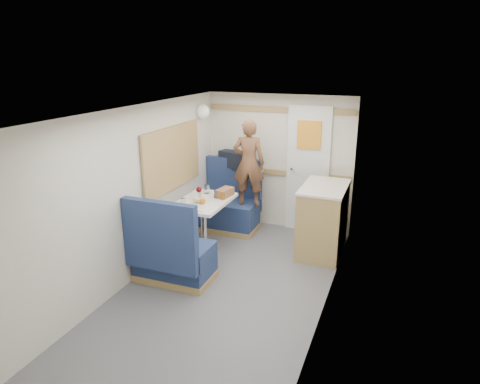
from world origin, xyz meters
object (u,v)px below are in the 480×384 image
at_px(tumbler_mid, 207,189).
at_px(bread_loaf, 225,193).
at_px(beer_glass, 223,196).
at_px(wine_glass, 199,190).
at_px(orange_fruit, 203,201).
at_px(tumbler_right, 216,194).
at_px(tumbler_left, 183,202).
at_px(dinette_table, 204,211).
at_px(bench_far, 229,209).
at_px(pepper_grinder, 216,194).
at_px(bench_near, 172,257).
at_px(dome_light, 202,112).
at_px(duffel_bag, 236,159).
at_px(person, 249,163).
at_px(salt_grinder, 201,196).
at_px(cheese_block, 198,200).
at_px(tray, 205,207).
at_px(galley_counter, 323,219).

bearing_deg(tumbler_mid, bread_loaf, -10.20).
bearing_deg(beer_glass, tumbler_mid, 149.89).
relative_size(wine_glass, beer_glass, 1.84).
relative_size(orange_fruit, tumbler_right, 0.70).
height_order(tumbler_left, tumbler_right, tumbler_right).
distance_m(dinette_table, bench_far, 0.90).
bearing_deg(pepper_grinder, bench_near, -95.94).
height_order(dome_light, orange_fruit, dome_light).
bearing_deg(orange_fruit, duffel_bag, 92.78).
xyz_separation_m(person, salt_grinder, (-0.40, -0.74, -0.31)).
height_order(person, tumbler_mid, person).
bearing_deg(tumbler_right, person, 71.10).
xyz_separation_m(bench_near, person, (0.34, 1.66, 0.77)).
distance_m(person, tumbler_left, 1.22).
relative_size(bench_near, cheese_block, 9.46).
distance_m(dome_light, person, 1.00).
xyz_separation_m(duffel_bag, salt_grinder, (-0.08, -1.07, -0.26)).
bearing_deg(wine_glass, dinette_table, -18.12).
bearing_deg(salt_grinder, dinette_table, -39.66).
distance_m(orange_fruit, pepper_grinder, 0.34).
bearing_deg(tray, galley_counter, 30.87).
distance_m(duffel_bag, orange_fruit, 1.32).
height_order(duffel_bag, tumbler_right, duffel_bag).
bearing_deg(tumbler_left, dinette_table, 64.03).
relative_size(bench_far, cheese_block, 9.46).
distance_m(bench_near, person, 1.86).
relative_size(galley_counter, pepper_grinder, 9.62).
distance_m(bench_far, tumbler_mid, 0.75).
bearing_deg(bench_near, orange_fruit, 83.60).
height_order(bench_near, cheese_block, bench_near).
height_order(salt_grinder, bread_loaf, bread_loaf).
bearing_deg(wine_glass, person, 61.84).
bearing_deg(tray, salt_grinder, 125.31).
xyz_separation_m(dinette_table, bread_loaf, (0.20, 0.25, 0.21)).
bearing_deg(tray, bread_loaf, 83.79).
height_order(galley_counter, tumbler_left, galley_counter).
bearing_deg(cheese_block, galley_counter, 23.85).
relative_size(duffel_bag, bread_loaf, 1.90).
distance_m(bench_far, orange_fruit, 1.14).
bearing_deg(bench_far, bench_near, -90.00).
bearing_deg(person, bread_loaf, 65.87).
height_order(dinette_table, bench_far, bench_far).
xyz_separation_m(tray, bread_loaf, (0.05, 0.49, 0.05)).
bearing_deg(bench_far, dome_light, -177.88).
xyz_separation_m(person, beer_glass, (-0.12, -0.68, -0.30)).
height_order(tray, tumbler_right, tumbler_right).
height_order(orange_fruit, cheese_block, orange_fruit).
relative_size(dinette_table, tumbler_left, 9.23).
bearing_deg(tumbler_left, tumbler_mid, 85.10).
distance_m(bench_near, cheese_block, 0.89).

